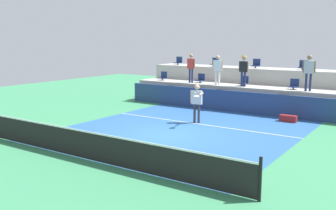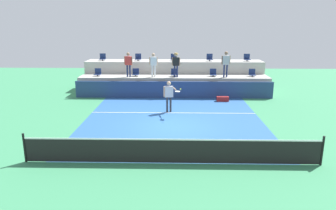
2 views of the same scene
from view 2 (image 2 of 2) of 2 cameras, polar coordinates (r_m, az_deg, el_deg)
ground_plane at (r=14.92m, az=0.88°, el=-4.03°), size 40.00×40.00×0.00m
court_inner_paint at (r=15.87m, az=0.92°, el=-2.86°), size 9.00×10.00×0.01m
court_service_line at (r=17.21m, az=0.96°, el=-1.44°), size 9.00×0.06×0.00m
tennis_net at (r=11.00m, az=0.69°, el=-8.26°), size 10.48×0.08×1.07m
sponsor_backboard at (r=20.57m, az=1.06°, el=2.81°), size 13.00×0.16×1.10m
seating_tier_lower at (r=21.83m, az=1.08°, el=3.71°), size 13.00×1.80×1.25m
seating_tier_upper at (r=23.53m, az=1.12°, el=5.56°), size 13.00×1.80×2.10m
stadium_chair_lower_far_left at (r=22.29m, az=-12.71°, el=5.77°), size 0.44×0.40×0.52m
stadium_chair_lower_left at (r=21.80m, az=-5.92°, el=5.85°), size 0.44×0.40×0.52m
stadium_chair_lower_center at (r=21.62m, az=1.14°, el=5.86°), size 0.44×0.40×0.52m
stadium_chair_lower_right at (r=21.77m, az=8.24°, el=5.77°), size 0.44×0.40×0.52m
stadium_chair_lower_far_right at (r=22.25m, az=15.13°, el=5.60°), size 0.44×0.40×0.52m
stadium_chair_upper_far_left at (r=23.92m, az=-11.86°, el=8.46°), size 0.44×0.40×0.52m
stadium_chair_upper_left at (r=23.46m, az=-5.48°, el=8.59°), size 0.44×0.40×0.52m
stadium_chair_upper_center at (r=23.30m, az=1.06°, el=8.61°), size 0.44×0.40×0.52m
stadium_chair_upper_right at (r=23.43m, az=7.61°, el=8.52°), size 0.44×0.40×0.52m
stadium_chair_upper_far_right at (r=23.88m, az=14.23°, el=8.31°), size 0.44×0.40×0.52m
tennis_player at (r=17.11m, az=0.21°, el=2.14°), size 0.93×1.16×1.74m
spectator_in_grey at (r=21.37m, az=-7.26°, el=7.75°), size 0.59×0.25×1.66m
spectator_in_white at (r=21.19m, az=-2.68°, el=7.70°), size 0.57×0.27×1.61m
spectator_with_hat at (r=21.13m, az=1.47°, el=7.79°), size 0.56×0.39×1.64m
spectator_leaning_on_rail at (r=21.39m, az=10.53°, el=7.78°), size 0.61×0.26×1.73m
tennis_ball at (r=15.84m, az=2.32°, el=2.92°), size 0.07×0.07×0.07m
equipment_bag at (r=20.04m, az=9.96°, el=1.09°), size 0.76×0.28×0.30m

